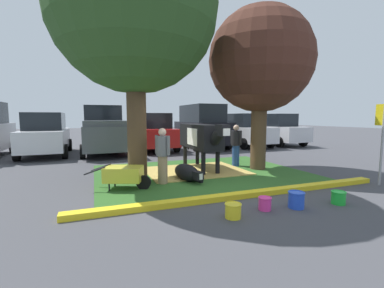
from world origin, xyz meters
name	(u,v)px	position (x,y,z in m)	size (l,w,h in m)	color
ground_plane	(218,185)	(0.00, 0.00, 0.00)	(80.00, 80.00, 0.00)	#424247
grass_island	(201,173)	(0.16, 1.53, 0.01)	(6.55, 5.08, 0.02)	#2D5B23
curb_yellow	(247,194)	(0.16, -1.15, 0.06)	(7.75, 0.24, 0.12)	yellow
hay_bedding	(195,171)	(0.06, 1.84, 0.03)	(3.20, 2.40, 0.04)	tan
shade_tree_left	(134,9)	(-1.94, 1.20, 4.67)	(4.49, 4.49, 6.94)	#4C3823
shade_tree_right	(260,61)	(2.26, 1.45, 3.69)	(3.49, 3.49, 5.48)	#4C3823
cow_holstein	(201,137)	(0.31, 1.93, 1.15)	(0.72, 3.14, 1.61)	black
calf_lying	(187,173)	(-0.62, 0.74, 0.24)	(0.69, 1.33, 0.48)	black
person_handler	(236,144)	(1.80, 2.18, 0.82)	(0.34, 0.51, 1.53)	#23478C
person_visitor_near	(163,155)	(-1.36, 0.65, 0.81)	(0.34, 0.47, 1.52)	#9E7F5B
wheelbarrow	(125,174)	(-2.38, 0.46, 0.39)	(1.59, 1.01, 0.63)	gold
parking_sign	(383,128)	(4.03, -1.53, 1.52)	(0.06, 0.44, 2.16)	#99999E
bucket_yellow	(233,210)	(-0.76, -2.13, 0.14)	(0.31, 0.31, 0.27)	yellow
bucket_pink	(265,203)	(0.03, -1.99, 0.14)	(0.27, 0.27, 0.26)	#EA3893
bucket_blue	(296,199)	(0.69, -2.12, 0.17)	(0.33, 0.33, 0.33)	blue
bucket_green	(338,197)	(1.69, -2.25, 0.14)	(0.30, 0.30, 0.27)	green
hatchback_white	(46,135)	(-5.21, 7.80, 0.98)	(2.07, 4.43, 2.02)	silver
pickup_truck_maroon	(104,131)	(-2.58, 7.90, 1.11)	(2.28, 5.43, 2.42)	#4C5156
sedan_red	(153,132)	(-0.02, 8.02, 0.98)	(2.07, 4.43, 2.02)	red
suv_black	(201,126)	(2.89, 8.05, 1.27)	(2.18, 4.63, 2.52)	black
sedan_blue	(244,130)	(5.68, 7.82, 0.98)	(2.07, 4.43, 2.02)	silver
sedan_silver	(276,130)	(8.15, 7.86, 0.98)	(2.07, 4.43, 2.02)	silver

